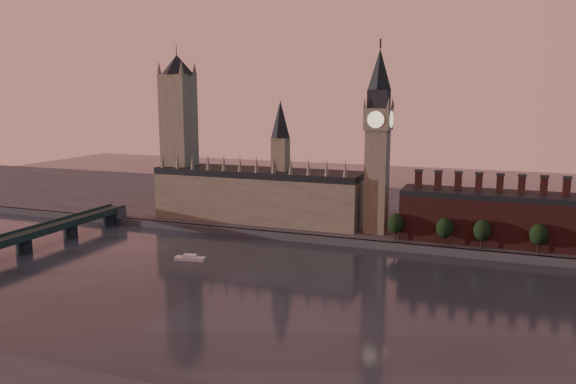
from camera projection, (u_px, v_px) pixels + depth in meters
name	position (u px, v px, depth m)	size (l,w,h in m)	color
ground	(293.00, 302.00, 222.40)	(900.00, 900.00, 0.00)	black
north_bank	(381.00, 211.00, 386.30)	(900.00, 182.00, 4.00)	#4C4C51
palace_of_westminster	(259.00, 192.00, 347.03)	(130.00, 30.30, 74.00)	gray
victoria_tower	(179.00, 130.00, 359.98)	(24.00, 24.00, 108.00)	gray
big_ben	(378.00, 139.00, 310.72)	(15.00, 15.00, 107.00)	gray
chimney_block	(508.00, 218.00, 293.12)	(110.00, 25.00, 37.00)	#4C1F1D
embankment_tree_0	(396.00, 223.00, 299.41)	(8.60, 8.60, 14.88)	black
embankment_tree_1	(445.00, 228.00, 289.47)	(8.60, 8.60, 14.88)	black
embankment_tree_2	(482.00, 230.00, 283.73)	(8.60, 8.60, 14.88)	black
embankment_tree_3	(539.00, 234.00, 275.47)	(8.60, 8.60, 14.88)	black
river_boat	(190.00, 258.00, 278.61)	(15.54, 6.94, 3.00)	silver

